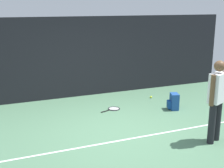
{
  "coord_description": "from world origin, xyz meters",
  "views": [
    {
      "loc": [
        -2.53,
        -5.81,
        2.75
      ],
      "look_at": [
        0.0,
        0.4,
        1.0
      ],
      "focal_mm": 48.93,
      "sensor_mm": 36.0,
      "label": 1
    }
  ],
  "objects": [
    {
      "name": "ground_plane",
      "position": [
        0.0,
        0.0,
        0.0
      ],
      "size": [
        12.0,
        12.0,
        0.0
      ],
      "primitive_type": "plane",
      "color": "#4C7556"
    },
    {
      "name": "back_fence",
      "position": [
        0.0,
        3.0,
        1.21
      ],
      "size": [
        10.0,
        0.1,
        2.42
      ],
      "primitive_type": "cube",
      "color": "black",
      "rests_on": "ground"
    },
    {
      "name": "court_line",
      "position": [
        0.0,
        -0.45,
        0.0
      ],
      "size": [
        9.0,
        0.05,
        0.0
      ],
      "primitive_type": "cube",
      "color": "white",
      "rests_on": "ground"
    },
    {
      "name": "tennis_player",
      "position": [
        1.61,
        -1.21,
        0.97
      ],
      "size": [
        0.5,
        0.36,
        1.7
      ],
      "rotation": [
        0.0,
        0.0,
        -2.74
      ],
      "color": "black",
      "rests_on": "ground"
    },
    {
      "name": "tennis_racket",
      "position": [
        0.45,
        1.42,
        0.01
      ],
      "size": [
        0.64,
        0.41,
        0.03
      ],
      "rotation": [
        0.0,
        0.0,
        0.34
      ],
      "color": "black",
      "rests_on": "ground"
    },
    {
      "name": "backpack",
      "position": [
        1.97,
        0.81,
        0.21
      ],
      "size": [
        0.35,
        0.35,
        0.44
      ],
      "rotation": [
        0.0,
        0.0,
        4.38
      ],
      "color": "#1E478C",
      "rests_on": "ground"
    },
    {
      "name": "tennis_ball_near_player",
      "position": [
        1.91,
        1.94,
        0.03
      ],
      "size": [
        0.07,
        0.07,
        0.07
      ],
      "primitive_type": "sphere",
      "color": "#CCE033",
      "rests_on": "ground"
    }
  ]
}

